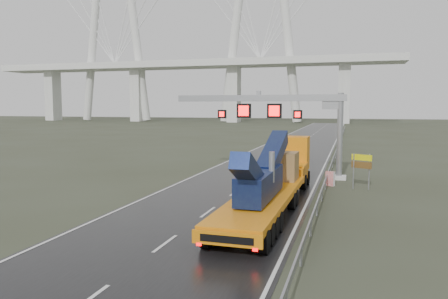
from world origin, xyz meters
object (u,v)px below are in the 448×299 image
(sign_gantry, at_px, (283,112))
(striped_barrier, at_px, (330,179))
(exit_sign_pair, at_px, (361,165))
(heavy_haul_truck, at_px, (277,174))

(sign_gantry, distance_m, striped_barrier, 7.38)
(exit_sign_pair, bearing_deg, heavy_haul_truck, -107.42)
(sign_gantry, distance_m, exit_sign_pair, 8.57)
(sign_gantry, bearing_deg, striped_barrier, -37.72)
(heavy_haul_truck, bearing_deg, sign_gantry, 97.46)
(exit_sign_pair, bearing_deg, sign_gantry, 172.36)
(striped_barrier, bearing_deg, heavy_haul_truck, -93.71)
(heavy_haul_truck, relative_size, striped_barrier, 17.52)
(sign_gantry, relative_size, striped_barrier, 13.52)
(heavy_haul_truck, bearing_deg, exit_sign_pair, 48.13)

